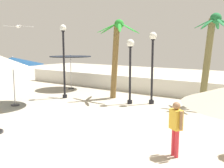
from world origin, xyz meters
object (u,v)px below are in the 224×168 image
at_px(lamp_post_2, 64,53).
at_px(palm_tree_0, 116,50).
at_px(palm_tree_1, 210,50).
at_px(patio_umbrella_1, 13,61).
at_px(seagull_1, 18,26).
at_px(guest_0, 176,124).
at_px(patio_umbrella_3, 71,58).
at_px(lamp_post_1, 152,57).
at_px(lamp_post_0, 130,61).

bearing_deg(lamp_post_2, palm_tree_0, 33.26).
relative_size(palm_tree_0, palm_tree_1, 0.98).
bearing_deg(palm_tree_1, patio_umbrella_1, -144.54).
height_order(palm_tree_1, seagull_1, palm_tree_1).
xyz_separation_m(palm_tree_1, guest_0, (1.02, -6.97, -2.01)).
relative_size(palm_tree_0, guest_0, 2.93).
distance_m(patio_umbrella_3, guest_0, 12.68).
relative_size(patio_umbrella_1, lamp_post_2, 0.72).
height_order(lamp_post_2, seagull_1, lamp_post_2).
distance_m(palm_tree_0, seagull_1, 6.16).
height_order(palm_tree_1, guest_0, palm_tree_1).
bearing_deg(patio_umbrella_1, lamp_post_1, 39.34).
bearing_deg(patio_umbrella_1, lamp_post_2, 78.01).
bearing_deg(palm_tree_0, guest_0, -43.58).
bearing_deg(lamp_post_2, lamp_post_0, 13.19).
bearing_deg(lamp_post_1, patio_umbrella_1, -140.66).
bearing_deg(lamp_post_1, guest_0, -57.43).
bearing_deg(lamp_post_0, palm_tree_1, 28.56).
xyz_separation_m(patio_umbrella_3, lamp_post_0, (6.11, -1.62, 0.05)).
distance_m(patio_umbrella_3, palm_tree_1, 9.74).
distance_m(patio_umbrella_3, seagull_1, 8.05).
height_order(lamp_post_1, seagull_1, seagull_1).
distance_m(patio_umbrella_3, lamp_post_2, 3.29).
xyz_separation_m(palm_tree_0, lamp_post_1, (2.43, -0.07, -0.36)).
height_order(patio_umbrella_3, lamp_post_1, lamp_post_1).
relative_size(patio_umbrella_1, patio_umbrella_3, 1.06).
relative_size(lamp_post_0, lamp_post_1, 0.90).
height_order(lamp_post_0, guest_0, lamp_post_0).
relative_size(palm_tree_0, lamp_post_2, 1.06).
relative_size(lamp_post_2, seagull_1, 4.16).
bearing_deg(lamp_post_1, lamp_post_2, -161.85).
relative_size(patio_umbrella_3, lamp_post_1, 0.77).
height_order(patio_umbrella_3, seagull_1, seagull_1).
distance_m(palm_tree_0, guest_0, 8.61).
bearing_deg(seagull_1, guest_0, 2.00).
bearing_deg(seagull_1, lamp_post_0, 66.89).
xyz_separation_m(lamp_post_0, guest_0, (4.62, -5.01, -1.41)).
distance_m(lamp_post_0, lamp_post_2, 4.23).
xyz_separation_m(lamp_post_2, guest_0, (8.72, -4.05, -1.80)).
height_order(palm_tree_1, lamp_post_0, palm_tree_1).
height_order(palm_tree_0, guest_0, palm_tree_0).
xyz_separation_m(patio_umbrella_3, palm_tree_1, (9.71, 0.34, 0.65)).
bearing_deg(guest_0, patio_umbrella_1, 173.75).
bearing_deg(patio_umbrella_3, seagull_1, -60.59).
distance_m(palm_tree_0, palm_tree_1, 5.19).
xyz_separation_m(palm_tree_0, seagull_1, (-0.78, -6.02, 1.04)).
bearing_deg(palm_tree_0, patio_umbrella_3, 169.74).
height_order(lamp_post_1, guest_0, lamp_post_1).
xyz_separation_m(patio_umbrella_1, lamp_post_2, (0.64, 3.02, 0.39)).
height_order(lamp_post_1, lamp_post_2, lamp_post_2).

